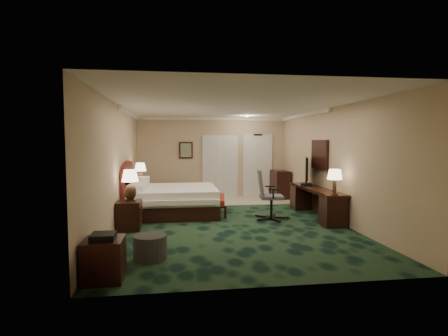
{
  "coord_description": "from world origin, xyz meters",
  "views": [
    {
      "loc": [
        -1.23,
        -8.01,
        1.86
      ],
      "look_at": [
        -0.04,
        0.6,
        1.22
      ],
      "focal_mm": 28.0,
      "sensor_mm": 36.0,
      "label": 1
    }
  ],
  "objects": [
    {
      "name": "wall_back",
      "position": [
        0.0,
        3.75,
        1.35
      ],
      "size": [
        5.0,
        0.0,
        2.7
      ],
      "primitive_type": "cube",
      "color": "beige",
      "rests_on": "ground"
    },
    {
      "name": "desk_chair",
      "position": [
        1.04,
        0.08,
        0.61
      ],
      "size": [
        0.78,
        0.74,
        1.21
      ],
      "primitive_type": null,
      "rotation": [
        0.0,
        0.0,
        -0.13
      ],
      "color": "#49494E",
      "rests_on": "ground"
    },
    {
      "name": "side_table",
      "position": [
        -2.21,
        -3.23,
        0.28
      ],
      "size": [
        0.52,
        0.52,
        0.56
      ],
      "primitive_type": "cube",
      "color": "black",
      "rests_on": "ground"
    },
    {
      "name": "headboard",
      "position": [
        -2.44,
        1.0,
        0.7
      ],
      "size": [
        0.12,
        2.0,
        1.4
      ],
      "primitive_type": null,
      "color": "#50110A",
      "rests_on": "ground"
    },
    {
      "name": "desk",
      "position": [
        2.21,
        0.23,
        0.36
      ],
      "size": [
        0.54,
        2.5,
        0.72
      ],
      "primitive_type": "cube",
      "color": "black",
      "rests_on": "ground"
    },
    {
      "name": "entry_door",
      "position": [
        1.55,
        3.72,
        1.05
      ],
      "size": [
        1.02,
        0.06,
        2.18
      ],
      "primitive_type": "cube",
      "color": "white",
      "rests_on": "ground"
    },
    {
      "name": "bed_bench",
      "position": [
        -0.23,
        0.9,
        0.23
      ],
      "size": [
        0.63,
        1.38,
        0.45
      ],
      "primitive_type": "cube",
      "rotation": [
        0.0,
        0.0,
        -0.13
      ],
      "color": "maroon",
      "rests_on": "ground"
    },
    {
      "name": "wall_front",
      "position": [
        0.0,
        -3.75,
        1.35
      ],
      "size": [
        5.0,
        0.0,
        2.7
      ],
      "primitive_type": "cube",
      "color": "beige",
      "rests_on": "ground"
    },
    {
      "name": "bed",
      "position": [
        -1.3,
        1.08,
        0.35
      ],
      "size": [
        2.2,
        2.04,
        0.7
      ],
      "primitive_type": "cube",
      "color": "white",
      "rests_on": "ground"
    },
    {
      "name": "wall_right",
      "position": [
        2.5,
        0.0,
        1.35
      ],
      "size": [
        0.0,
        7.5,
        2.7
      ],
      "primitive_type": "cube",
      "color": "beige",
      "rests_on": "ground"
    },
    {
      "name": "nightstand_far",
      "position": [
        -2.22,
        2.14,
        0.33
      ],
      "size": [
        0.53,
        0.6,
        0.66
      ],
      "primitive_type": "cube",
      "color": "black",
      "rests_on": "ground"
    },
    {
      "name": "ceiling",
      "position": [
        0.0,
        0.0,
        2.7
      ],
      "size": [
        5.0,
        7.5,
        0.0
      ],
      "primitive_type": "cube",
      "color": "silver",
      "rests_on": "wall_back"
    },
    {
      "name": "wall_art",
      "position": [
        -0.9,
        3.71,
        1.6
      ],
      "size": [
        0.45,
        0.06,
        0.55
      ],
      "primitive_type": "cube",
      "color": "slate",
      "rests_on": "wall_back"
    },
    {
      "name": "lamp_far",
      "position": [
        -2.24,
        2.13,
        0.97
      ],
      "size": [
        0.34,
        0.34,
        0.62
      ],
      "primitive_type": null,
      "rotation": [
        0.0,
        0.0,
        0.01
      ],
      "color": "black",
      "rests_on": "nightstand_far"
    },
    {
      "name": "ottoman",
      "position": [
        -1.65,
        -2.42,
        0.19
      ],
      "size": [
        0.55,
        0.55,
        0.38
      ],
      "primitive_type": "cylinder",
      "rotation": [
        0.0,
        0.0,
        0.03
      ],
      "color": "#323234",
      "rests_on": "ground"
    },
    {
      "name": "tile_patch",
      "position": [
        0.9,
        2.9,
        0.01
      ],
      "size": [
        3.2,
        1.7,
        0.01
      ],
      "primitive_type": "cube",
      "color": "#C0B39B",
      "rests_on": "ground"
    },
    {
      "name": "wall_left",
      "position": [
        -2.5,
        0.0,
        1.35
      ],
      "size": [
        0.0,
        7.5,
        2.7
      ],
      "primitive_type": "cube",
      "color": "beige",
      "rests_on": "ground"
    },
    {
      "name": "floor",
      "position": [
        0.0,
        0.0,
        0.0
      ],
      "size": [
        5.0,
        7.5,
        0.0
      ],
      "primitive_type": "cube",
      "color": "black",
      "rests_on": "ground"
    },
    {
      "name": "tv",
      "position": [
        2.21,
        0.88,
        1.1
      ],
      "size": [
        0.4,
        0.93,
        0.75
      ],
      "primitive_type": "cube",
      "rotation": [
        0.0,
        0.0,
        -0.34
      ],
      "color": "black",
      "rests_on": "desk"
    },
    {
      "name": "desk_lamp",
      "position": [
        2.2,
        -0.83,
        1.0
      ],
      "size": [
        0.36,
        0.36,
        0.56
      ],
      "primitive_type": null,
      "rotation": [
        0.0,
        0.0,
        0.12
      ],
      "color": "black",
      "rests_on": "desk"
    },
    {
      "name": "lamp_near",
      "position": [
        -2.2,
        -0.43,
        0.95
      ],
      "size": [
        0.36,
        0.36,
        0.67
      ],
      "primitive_type": null,
      "rotation": [
        0.0,
        0.0,
        0.02
      ],
      "color": "black",
      "rests_on": "nightstand_near"
    },
    {
      "name": "minibar",
      "position": [
        2.21,
        3.2,
        0.46
      ],
      "size": [
        0.49,
        0.87,
        0.92
      ],
      "primitive_type": "cube",
      "color": "black",
      "rests_on": "ground"
    },
    {
      "name": "closet_doors",
      "position": [
        0.25,
        3.71,
        1.05
      ],
      "size": [
        1.2,
        0.06,
        2.1
      ],
      "primitive_type": "cube",
      "color": "#BDBDBD",
      "rests_on": "ground"
    },
    {
      "name": "wall_mirror",
      "position": [
        2.46,
        0.6,
        1.55
      ],
      "size": [
        0.05,
        0.95,
        0.75
      ],
      "primitive_type": "cube",
      "color": "white",
      "rests_on": "wall_right"
    },
    {
      "name": "crown_molding",
      "position": [
        0.0,
        0.0,
        2.65
      ],
      "size": [
        5.0,
        7.5,
        0.1
      ],
      "primitive_type": null,
      "color": "white",
      "rests_on": "wall_back"
    },
    {
      "name": "nightstand_near",
      "position": [
        -2.23,
        -0.44,
        0.31
      ],
      "size": [
        0.49,
        0.56,
        0.61
      ],
      "primitive_type": "cube",
      "color": "black",
      "rests_on": "ground"
    }
  ]
}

